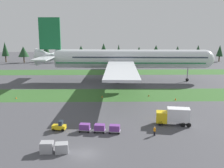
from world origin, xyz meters
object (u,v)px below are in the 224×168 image
Objects in this scene: cargo_dolly_third at (115,128)px; ground_crew_marshaller at (155,131)px; uld_container_1 at (62,148)px; airliner at (124,59)px; baggage_tug at (59,126)px; taxiway_marker_1 at (102,96)px; cargo_dolly_second at (100,128)px; uld_container_0 at (47,147)px; taxiway_marker_3 at (176,99)px; catering_truck at (174,116)px; taxiway_marker_0 at (16,98)px; cargo_dolly_lead at (85,127)px; taxiway_marker_2 at (149,95)px.

ground_crew_marshaller is (7.34, -1.44, 0.03)m from cargo_dolly_third.
airliner is at bearing 76.96° from uld_container_1.
baggage_tug is 26.59m from taxiway_marker_1.
cargo_dolly_second is 1.37× the size of ground_crew_marshaller.
uld_container_0 is 3.14× the size of taxiway_marker_3.
catering_truck is (22.98, 2.69, 1.14)m from baggage_tug.
ground_crew_marshaller reaches higher than taxiway_marker_0.
ground_crew_marshaller is at bearing 148.91° from catering_truck.
taxiway_marker_3 is (28.75, 31.23, -0.56)m from uld_container_0.
airliner reaches higher than baggage_tug.
uld_container_0 reaches higher than cargo_dolly_third.
taxiway_marker_0 is at bearing 71.40° from catering_truck.
cargo_dolly_lead is at bearing 90.00° from cargo_dolly_second.
airliner is at bearing -4.16° from cargo_dolly_lead.
cargo_dolly_second is 10.17m from uld_container_1.
taxiway_marker_1 is 20.90m from taxiway_marker_3.
taxiway_marker_3 is at bearing -3.28° from taxiway_marker_0.
baggage_tug is 4.63× the size of taxiway_marker_0.
airliner is 34.78× the size of cargo_dolly_third.
taxiway_marker_2 is at bearing 4.08° from taxiway_marker_1.
taxiway_marker_3 is at bearing -9.72° from taxiway_marker_1.
taxiway_marker_0 is at bearing 118.97° from uld_container_1.
airliner reaches higher than cargo_dolly_second.
cargo_dolly_second is 30.84m from taxiway_marker_3.
cargo_dolly_second and cargo_dolly_third have the same top height.
cargo_dolly_lead is 4.01× the size of taxiway_marker_0.
airliner is 162.22× the size of taxiway_marker_2.
uld_container_0 is at bearing -132.63° from taxiway_marker_3.
ground_crew_marshaller is at bearing -70.12° from taxiway_marker_1.
airliner is 42.62m from taxiway_marker_0.
taxiway_marker_1 is (-2.90, 26.90, -0.64)m from cargo_dolly_third.
uld_container_0 is at bearing -174.09° from baggage_tug.
cargo_dolly_third is at bearing -90.00° from cargo_dolly_lead.
catering_truck is 3.63× the size of uld_container_0.
airliner is at bearing 149.85° from ground_crew_marshaller.
taxiway_marker_2 is (-1.33, 23.71, -1.70)m from catering_truck.
baggage_tug reaches higher than uld_container_0.
catering_truck is at bearing 11.09° from airliner.
cargo_dolly_third is 29.32m from taxiway_marker_3.
baggage_tug is 1.15× the size of cargo_dolly_lead.
cargo_dolly_lead is 4.34× the size of taxiway_marker_1.
uld_container_0 is at bearing -103.16° from ground_crew_marshaller.
taxiway_marker_1 is at bearing 7.97° from cargo_dolly_second.
baggage_tug reaches higher than taxiway_marker_0.
taxiway_marker_0 is at bearing 115.86° from uld_container_0.
catering_truck is 3.63× the size of uld_container_1.
uld_container_1 is 38.75m from taxiway_marker_0.
taxiway_marker_1 is at bearing 80.59° from uld_container_1.
cargo_dolly_third reaches higher than uld_container_1.
cargo_dolly_lead reaches higher than taxiway_marker_0.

